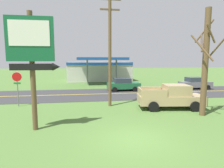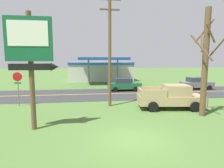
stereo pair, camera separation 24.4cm
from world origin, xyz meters
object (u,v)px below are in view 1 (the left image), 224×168
at_px(car_grey_near_lane, 195,83).
at_px(motel_sign, 32,52).
at_px(stop_sign, 17,83).
at_px(bare_tree, 205,61).
at_px(utility_pole, 110,48).
at_px(pickup_tan_parked_on_lawn, 171,97).
at_px(gas_station, 99,71).
at_px(car_green_far_lane, 123,84).

bearing_deg(car_grey_near_lane, motel_sign, -143.95).
distance_m(stop_sign, bare_tree, 14.91).
height_order(utility_pole, car_grey_near_lane, utility_pole).
relative_size(bare_tree, car_grey_near_lane, 1.78).
bearing_deg(utility_pole, car_grey_near_lane, 31.41).
bearing_deg(pickup_tan_parked_on_lawn, gas_station, 100.34).
bearing_deg(bare_tree, pickup_tan_parked_on_lawn, 122.05).
height_order(gas_station, car_grey_near_lane, gas_station).
relative_size(motel_sign, bare_tree, 0.88).
distance_m(utility_pole, pickup_tan_parked_on_lawn, 6.48).
relative_size(motel_sign, utility_pole, 0.70).
distance_m(utility_pole, gas_station, 20.97).
bearing_deg(car_green_far_lane, gas_station, 99.07).
distance_m(pickup_tan_parked_on_lawn, car_green_far_lane, 9.69).
distance_m(gas_station, car_grey_near_lane, 17.72).
distance_m(utility_pole, bare_tree, 7.33).
relative_size(stop_sign, gas_station, 0.25).
bearing_deg(car_green_far_lane, motel_sign, -120.81).
bearing_deg(motel_sign, car_grey_near_lane, 36.05).
xyz_separation_m(bare_tree, gas_station, (-5.43, 24.50, -1.93)).
relative_size(utility_pole, bare_tree, 1.25).
xyz_separation_m(utility_pole, bare_tree, (6.20, -3.76, -1.09)).
bearing_deg(gas_station, stop_sign, -113.49).
bearing_deg(pickup_tan_parked_on_lawn, car_green_far_lane, 102.04).
relative_size(car_grey_near_lane, car_green_far_lane, 1.00).
bearing_deg(gas_station, motel_sign, -102.41).
xyz_separation_m(bare_tree, car_grey_near_lane, (6.71, 11.64, -3.04)).
relative_size(motel_sign, gas_station, 0.54).
distance_m(motel_sign, car_grey_near_lane, 22.32).
bearing_deg(stop_sign, motel_sign, -64.67).
bearing_deg(gas_station, pickup_tan_parked_on_lawn, -79.66).
relative_size(bare_tree, gas_station, 0.62).
height_order(gas_station, car_green_far_lane, gas_station).
relative_size(motel_sign, car_grey_near_lane, 1.56).
distance_m(bare_tree, gas_station, 25.17).
distance_m(stop_sign, pickup_tan_parked_on_lawn, 12.96).
height_order(stop_sign, pickup_tan_parked_on_lawn, stop_sign).
height_order(motel_sign, gas_station, motel_sign).
bearing_deg(gas_station, car_grey_near_lane, -46.66).
bearing_deg(gas_station, bare_tree, -77.50).
relative_size(motel_sign, car_green_far_lane, 1.56).
relative_size(utility_pole, car_green_far_lane, 2.23).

